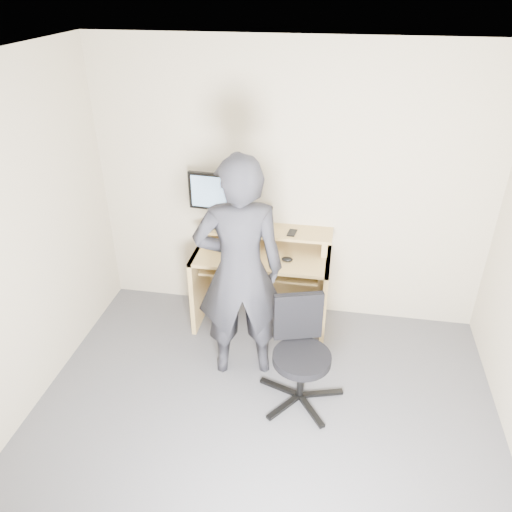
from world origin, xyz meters
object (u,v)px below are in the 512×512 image
(desk, at_px, (263,268))
(person, at_px, (240,272))
(monitor, at_px, (218,196))
(office_chair, at_px, (300,348))

(desk, relative_size, person, 0.64)
(desk, xyz_separation_m, monitor, (-0.41, 0.06, 0.66))
(desk, height_order, person, person)
(office_chair, bearing_deg, desk, 98.22)
(monitor, height_order, office_chair, monitor)
(desk, distance_m, office_chair, 1.04)
(monitor, xyz_separation_m, office_chair, (0.85, -1.00, -0.75))
(desk, relative_size, monitor, 2.28)
(desk, xyz_separation_m, office_chair, (0.43, -0.94, -0.09))
(monitor, relative_size, person, 0.28)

